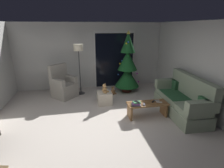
{
  "coord_description": "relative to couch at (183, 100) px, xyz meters",
  "views": [
    {
      "loc": [
        -0.45,
        -3.69,
        2.35
      ],
      "look_at": [
        0.4,
        0.7,
        0.85
      ],
      "focal_mm": 27.69,
      "sensor_mm": 36.0,
      "label": 1
    }
  ],
  "objects": [
    {
      "name": "remote_black",
      "position": [
        -0.84,
        0.08,
        0.01
      ],
      "size": [
        0.14,
        0.14,
        0.02
      ],
      "primitive_type": "cube",
      "rotation": [
        0.0,
        0.0,
        2.33
      ],
      "color": "black",
      "rests_on": "coffee_table"
    },
    {
      "name": "armchair",
      "position": [
        -3.35,
        1.92,
        0.0
      ],
      "size": [
        0.97,
        0.97,
        1.13
      ],
      "color": "gray",
      "rests_on": "ground"
    },
    {
      "name": "remote_graphite",
      "position": [
        -1.16,
        -0.06,
        0.01
      ],
      "size": [
        0.09,
        0.16,
        0.02
      ],
      "primitive_type": "cube",
      "rotation": [
        0.0,
        0.0,
        5.97
      ],
      "color": "#333338",
      "rests_on": "coffee_table"
    },
    {
      "name": "teddy_bear_chestnut_by_tree",
      "position": [
        -1.61,
        1.83,
        -0.28
      ],
      "size": [
        0.21,
        0.22,
        0.29
      ],
      "color": "brown",
      "rests_on": "ground"
    },
    {
      "name": "book_stack",
      "position": [
        -1.38,
        -0.05,
        0.04
      ],
      "size": [
        0.27,
        0.23,
        0.1
      ],
      "color": "#4C4C51",
      "rests_on": "coffee_table"
    },
    {
      "name": "teddy_bear_honey",
      "position": [
        -2.04,
        1.06,
        0.1
      ],
      "size": [
        0.21,
        0.21,
        0.29
      ],
      "color": "tan",
      "rests_on": "ottoman"
    },
    {
      "name": "patio_door_frame",
      "position": [
        -1.37,
        2.74,
        0.7
      ],
      "size": [
        1.6,
        0.02,
        2.2
      ],
      "primitive_type": "cube",
      "color": "silver",
      "rests_on": "ground"
    },
    {
      "name": "patio_door_glass",
      "position": [
        -1.37,
        2.73,
        0.65
      ],
      "size": [
        1.5,
        0.02,
        2.1
      ],
      "primitive_type": "cube",
      "color": "black",
      "rests_on": "ground"
    },
    {
      "name": "wall_back",
      "position": [
        -2.32,
        2.82,
        0.85
      ],
      "size": [
        5.72,
        0.12,
        2.5
      ],
      "primitive_type": "cube",
      "color": "beige",
      "rests_on": "ground"
    },
    {
      "name": "christmas_tree",
      "position": [
        -1.05,
        1.99,
        0.57
      ],
      "size": [
        0.89,
        0.89,
        2.22
      ],
      "color": "#4C1E19",
      "rests_on": "ground"
    },
    {
      "name": "floor_lamp",
      "position": [
        -2.76,
        2.09,
        1.11
      ],
      "size": [
        0.32,
        0.32,
        1.78
      ],
      "color": "#2D2D30",
      "rests_on": "ground"
    },
    {
      "name": "coffee_table",
      "position": [
        -1.03,
        0.03,
        -0.13
      ],
      "size": [
        1.1,
        0.4,
        0.4
      ],
      "color": "olive",
      "rests_on": "ground"
    },
    {
      "name": "ottoman",
      "position": [
        -2.04,
        1.06,
        -0.21
      ],
      "size": [
        0.44,
        0.44,
        0.38
      ],
      "primitive_type": "cube",
      "color": "beige",
      "rests_on": "ground"
    },
    {
      "name": "ground_plane",
      "position": [
        -2.32,
        -0.24,
        -0.4
      ],
      "size": [
        7.0,
        7.0,
        0.0
      ],
      "primitive_type": "plane",
      "color": "#BCB2A8"
    },
    {
      "name": "cell_phone",
      "position": [
        -1.36,
        -0.05,
        0.1
      ],
      "size": [
        0.13,
        0.16,
        0.01
      ],
      "primitive_type": "cube",
      "rotation": [
        0.0,
        0.0,
        0.45
      ],
      "color": "black",
      "rests_on": "book_stack"
    },
    {
      "name": "wall_right",
      "position": [
        0.54,
        -0.24,
        0.85
      ],
      "size": [
        0.12,
        6.0,
        2.5
      ],
      "primitive_type": "cube",
      "color": "beige",
      "rests_on": "ground"
    },
    {
      "name": "couch",
      "position": [
        0.0,
        0.0,
        0.0
      ],
      "size": [
        0.86,
        1.97,
        1.08
      ],
      "color": "gray",
      "rests_on": "ground"
    },
    {
      "name": "remote_silver",
      "position": [
        -0.73,
        0.12,
        0.01
      ],
      "size": [
        0.16,
        0.05,
        0.02
      ],
      "primitive_type": "cube",
      "rotation": [
        0.0,
        0.0,
        1.5
      ],
      "color": "#ADADB2",
      "rests_on": "coffee_table"
    },
    {
      "name": "remote_white",
      "position": [
        -0.71,
        -0.0,
        0.01
      ],
      "size": [
        0.16,
        0.11,
        0.02
      ],
      "primitive_type": "cube",
      "rotation": [
        0.0,
        0.0,
        4.21
      ],
      "color": "silver",
      "rests_on": "coffee_table"
    }
  ]
}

